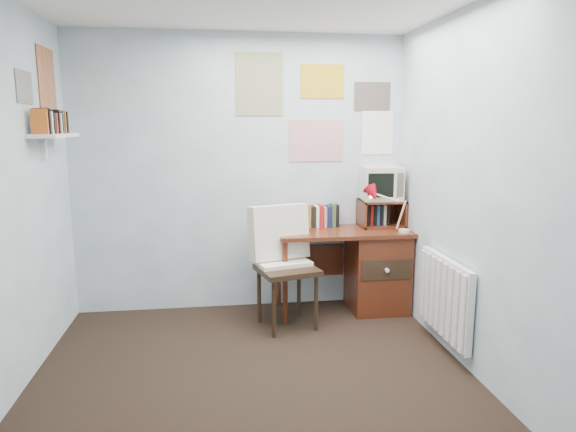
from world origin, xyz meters
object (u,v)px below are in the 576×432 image
object	(u,v)px
desk	(371,267)
radiator	(445,297)
desk_lamp	(405,212)
wall_shelf	(54,135)
desk_chair	(287,270)
crt_tv	(381,182)
tv_riser	(381,213)

from	to	relation	value
desk	radiator	size ratio (longest dim) A/B	1.50
desk	desk_lamp	world-z (taller)	desk_lamp
radiator	wall_shelf	bearing A→B (deg)	169.11
radiator	desk_chair	bearing A→B (deg)	150.68
crt_tv	tv_riser	bearing A→B (deg)	-73.12
desk	wall_shelf	xyz separation A→B (m)	(-2.57, -0.38, 1.21)
radiator	tv_riser	bearing A→B (deg)	99.28
desk_chair	desk_lamp	size ratio (longest dim) A/B	2.75
desk	desk_chair	xyz separation A→B (m)	(-0.82, -0.30, 0.09)
desk_chair	desk_lamp	bearing A→B (deg)	-7.75
desk	crt_tv	world-z (taller)	crt_tv
radiator	crt_tv	bearing A→B (deg)	99.35
desk_chair	crt_tv	world-z (taller)	crt_tv
radiator	desk	bearing A→B (deg)	107.24
desk	wall_shelf	size ratio (longest dim) A/B	1.94
crt_tv	wall_shelf	bearing A→B (deg)	-165.31
desk	wall_shelf	bearing A→B (deg)	-171.60
desk_chair	desk_lamp	xyz separation A→B (m)	(1.06, 0.13, 0.44)
desk_chair	wall_shelf	distance (m)	2.08
radiator	wall_shelf	world-z (taller)	wall_shelf
desk_lamp	wall_shelf	xyz separation A→B (m)	(-2.81, -0.20, 0.68)
desk_lamp	crt_tv	world-z (taller)	crt_tv
desk_lamp	radiator	xyz separation A→B (m)	(0.05, -0.75, -0.52)
tv_riser	crt_tv	xyz separation A→B (m)	(-0.00, 0.02, 0.29)
wall_shelf	desk_lamp	bearing A→B (deg)	4.13
desk_chair	crt_tv	distance (m)	1.24
desk_lamp	crt_tv	distance (m)	0.41
desk_lamp	radiator	world-z (taller)	desk_lamp
tv_riser	radiator	bearing A→B (deg)	-80.72
desk	desk_lamp	xyz separation A→B (m)	(0.24, -0.18, 0.54)
desk	radiator	xyz separation A→B (m)	(0.29, -0.93, 0.01)
desk_chair	radiator	size ratio (longest dim) A/B	1.24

